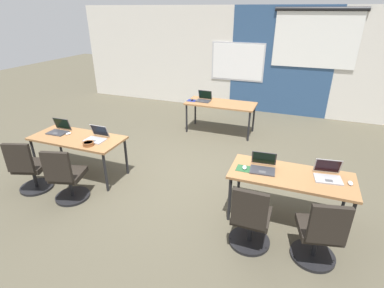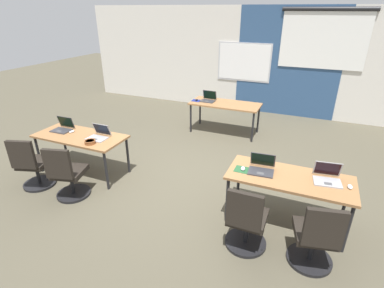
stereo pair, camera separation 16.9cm
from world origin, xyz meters
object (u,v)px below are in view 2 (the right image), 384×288
Objects in this scene: desk_near_left at (80,139)px; mouse_near_right_inner at (243,168)px; desk_near_right at (289,181)px; laptop_near_right_end at (327,177)px; mouse_far_left at (197,100)px; chair_near_right_inner at (246,223)px; desk_far_center at (225,106)px; chair_near_left_inner at (68,177)px; chair_near_left_end at (33,167)px; chair_near_right_end at (315,240)px; laptop_far_left at (208,99)px; snack_bowl at (90,142)px; mouse_near_left_end at (72,132)px; mouse_near_right_end at (350,187)px; laptop_near_left_inner at (99,135)px; laptop_near_left_end at (63,128)px; laptop_near_right_inner at (261,168)px.

desk_near_left is 14.63× the size of mouse_near_right_inner.
desk_near_right is (3.50, 0.00, 0.00)m from desk_near_left.
mouse_far_left is (-2.88, 2.64, -0.03)m from laptop_near_right_end.
laptop_near_right_end is 1.21m from chair_near_right_inner.
chair_near_left_inner is at bearing -111.68° from desk_far_center.
chair_near_left_end reaches higher than mouse_near_right_inner.
laptop_far_left reaches higher than chair_near_right_end.
chair_near_right_end is 3.54m from snack_bowl.
mouse_near_right_inner is at bearing -174.17° from desk_near_right.
chair_near_right_inner is 8.32× the size of mouse_near_left_end.
laptop_near_right_end reaches higher than chair_near_right_inner.
mouse_far_left is at bearing -63.06° from chair_near_right_end.
desk_near_left is at bearing 173.26° from laptop_near_right_end.
chair_near_left_end is (-2.14, -3.51, -0.28)m from desk_far_center.
mouse_far_left is at bearing 139.21° from mouse_near_right_end.
desk_near_right is 3.96m from chair_near_left_end.
desk_far_center is at bearing 54.43° from mouse_near_left_end.
mouse_near_left_end is at bearing 172.56° from laptop_near_right_end.
chair_near_right_inner is 8.73× the size of mouse_far_left.
laptop_far_left is (-1.56, 2.88, 0.03)m from mouse_near_right_inner.
laptop_far_left is at bearing 71.12° from laptop_near_left_inner.
chair_near_right_inner is (0.23, -0.65, -0.36)m from mouse_near_right_inner.
desk_near_left is 3.11m from laptop_far_left.
mouse_near_right_inner reaches higher than mouse_near_right_end.
chair_near_left_inner is at bearing -46.68° from laptop_near_left_end.
mouse_near_right_inner is at bearing -70.28° from chair_near_right_inner.
laptop_near_right_end is at bearing -51.12° from desk_far_center.
snack_bowl is at bearing -105.31° from laptop_far_left.
mouse_far_left is 2.97m from mouse_near_left_end.
chair_near_right_inner reaches higher than mouse_far_left.
mouse_near_right_inner is at bearing 3.26° from snack_bowl.
mouse_near_right_inner is (1.14, -2.86, 0.08)m from desk_far_center.
laptop_near_right_end reaches higher than chair_near_left_inner.
desk_far_center is at bearing 65.85° from snack_bowl.
laptop_near_left_inner is (-3.51, 0.72, 0.39)m from chair_near_right_end.
laptop_near_right_end is 0.82m from laptop_near_right_inner.
laptop_near_right_end is at bearing 0.69° from laptop_near_left_inner.
mouse_far_left reaches higher than mouse_near_left_end.
mouse_far_left is at bearing 131.78° from desk_near_right.
chair_near_right_end reaches higher than mouse_near_right_end.
desk_near_left is 1.74× the size of chair_near_left_inner.
chair_near_right_end reaches higher than mouse_near_right_inner.
chair_near_right_end is (-0.31, -0.70, -0.36)m from mouse_near_right_end.
laptop_near_left_inner is 2.87m from chair_near_right_inner.
desk_far_center is 4.73× the size of laptop_far_left.
chair_near_left_end reaches higher than snack_bowl.
mouse_far_left is 0.59× the size of snack_bowl.
desk_near_right and desk_far_center have the same top height.
laptop_far_left is at bearing 127.68° from desk_near_right.
laptop_far_left reaches higher than desk_near_left.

